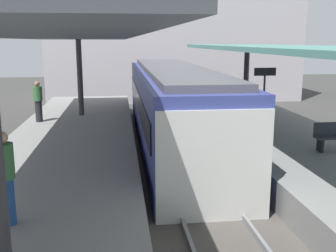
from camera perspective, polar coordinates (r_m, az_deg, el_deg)
name	(u,v)px	position (r m, az deg, el deg)	size (l,w,h in m)	color
ground_plane	(196,195)	(11.53, 3.96, -9.79)	(80.00, 80.00, 0.00)	#383835
platform_left	(57,184)	(11.30, -15.49, -7.96)	(4.40, 28.00, 1.00)	gray
platform_right	(325,173)	(12.60, 21.33, -6.27)	(4.40, 28.00, 1.00)	gray
track_ballast	(196,192)	(11.49, 3.97, -9.33)	(3.20, 28.00, 0.20)	#4C4742
rail_near_side	(171,187)	(11.32, 0.36, -8.70)	(0.08, 28.00, 0.14)	slate
rail_far_side	(221,185)	(11.58, 7.52, -8.33)	(0.08, 28.00, 0.14)	slate
commuter_train	(173,107)	(15.86, 0.68, 2.74)	(2.78, 14.29, 3.10)	#38428C
canopy_left	(56,37)	(12.04, -15.54, 12.08)	(4.18, 21.00, 3.51)	#333335
canopy_right	(311,51)	(13.28, 19.63, 10.03)	(4.18, 21.00, 3.09)	#333335
platform_sign	(265,82)	(16.92, 13.52, 6.05)	(0.90, 0.08, 2.21)	#262628
passenger_near_bench	(223,97)	(17.81, 7.83, 4.14)	(0.36, 0.36, 1.70)	#232328
passenger_mid_platform	(38,101)	(17.32, -17.92, 3.41)	(0.36, 0.36, 1.67)	#232328
passenger_far_end	(5,177)	(7.75, -22.10, -6.70)	(0.36, 0.36, 1.73)	navy
station_building_backdrop	(173,24)	(30.80, 0.70, 14.23)	(18.00, 6.00, 11.00)	#B7B2B7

